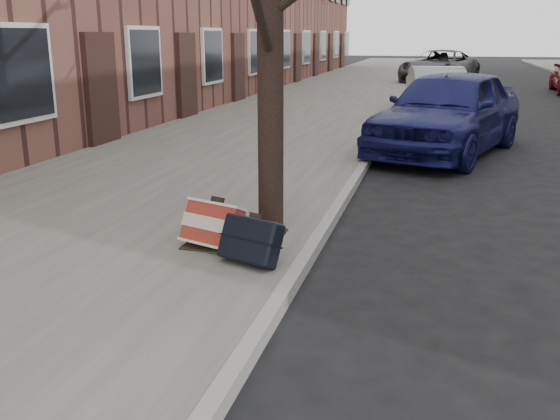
% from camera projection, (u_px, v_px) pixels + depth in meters
% --- Properties ---
extents(ground, '(120.00, 120.00, 0.00)m').
position_uv_depth(ground, '(445.00, 327.00, 4.55)').
color(ground, black).
rests_on(ground, ground).
extents(near_sidewalk, '(5.00, 70.00, 0.12)m').
position_uv_depth(near_sidewalk, '(324.00, 101.00, 19.40)').
color(near_sidewalk, gray).
rests_on(near_sidewalk, ground).
extents(dirt_patch, '(0.85, 0.85, 0.02)m').
position_uv_depth(dirt_patch, '(236.00, 239.00, 6.12)').
color(dirt_patch, black).
rests_on(dirt_patch, near_sidewalk).
extents(suitcase_red, '(0.65, 0.50, 0.45)m').
position_uv_depth(suitcase_red, '(212.00, 225.00, 5.82)').
color(suitcase_red, maroon).
rests_on(suitcase_red, near_sidewalk).
extents(suitcase_navy, '(0.64, 0.50, 0.44)m').
position_uv_depth(suitcase_navy, '(251.00, 240.00, 5.42)').
color(suitcase_navy, black).
rests_on(suitcase_navy, near_sidewalk).
extents(car_near_front, '(3.05, 4.74, 1.50)m').
position_uv_depth(car_near_front, '(448.00, 111.00, 10.96)').
color(car_near_front, '#141753').
rests_on(car_near_front, ground).
extents(car_near_mid, '(1.86, 3.95, 1.25)m').
position_uv_depth(car_near_mid, '(438.00, 92.00, 16.05)').
color(car_near_mid, '#A5A9AD').
rests_on(car_near_mid, ground).
extents(car_near_back, '(3.74, 5.56, 1.42)m').
position_uv_depth(car_near_back, '(440.00, 67.00, 26.78)').
color(car_near_back, '#3B3A3F').
rests_on(car_near_back, ground).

